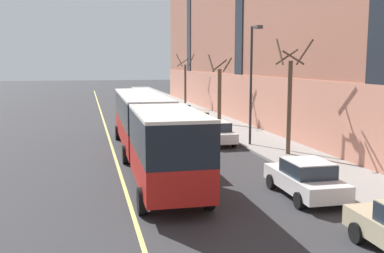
# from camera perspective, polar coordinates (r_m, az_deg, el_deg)

# --- Properties ---
(ground_plane) EXTENTS (260.00, 260.00, 0.00)m
(ground_plane) POSITION_cam_1_polar(r_m,az_deg,el_deg) (20.13, -3.51, -7.62)
(ground_plane) COLOR #303033
(sidewalk) EXTENTS (4.03, 160.00, 0.15)m
(sidewalk) POSITION_cam_1_polar(r_m,az_deg,el_deg) (25.62, 14.54, -4.29)
(sidewalk) COLOR gray
(sidewalk) RESTS_ON ground
(city_bus) EXTENTS (3.06, 19.90, 3.55)m
(city_bus) POSITION_cam_1_polar(r_m,az_deg,el_deg) (24.55, -5.62, 0.13)
(city_bus) COLOR red
(city_bus) RESTS_ON ground
(parked_car_champagne_0) EXTENTS (1.99, 4.52, 1.56)m
(parked_car_champagne_0) POSITION_cam_1_polar(r_m,az_deg,el_deg) (36.71, 0.57, 0.76)
(parked_car_champagne_0) COLOR #BCAD89
(parked_car_champagne_0) RESTS_ON ground
(parked_car_white_2) EXTENTS (1.94, 4.52, 1.56)m
(parked_car_white_2) POSITION_cam_1_polar(r_m,az_deg,el_deg) (30.41, 3.06, -0.77)
(parked_car_white_2) COLOR silver
(parked_car_white_2) RESTS_ON ground
(parked_car_black_5) EXTENTS (2.09, 4.78, 1.56)m
(parked_car_black_5) POSITION_cam_1_polar(r_m,az_deg,el_deg) (51.56, -3.77, 2.84)
(parked_car_black_5) COLOR black
(parked_car_black_5) RESTS_ON ground
(parked_car_white_6) EXTENTS (2.07, 4.50, 1.56)m
(parked_car_white_6) POSITION_cam_1_polar(r_m,az_deg,el_deg) (18.94, 14.21, -6.41)
(parked_car_white_6) COLOR silver
(parked_car_white_6) RESTS_ON ground
(parked_car_silver_7) EXTENTS (2.11, 4.47, 1.56)m
(parked_car_silver_7) POSITION_cam_1_polar(r_m,az_deg,el_deg) (43.18, -1.52, 1.85)
(parked_car_silver_7) COLOR #B7B7BC
(parked_car_silver_7) RESTS_ON ground
(street_tree_mid_block) EXTENTS (1.75, 1.80, 6.69)m
(street_tree_mid_block) POSITION_cam_1_polar(r_m,az_deg,el_deg) (26.58, 12.31, 3.71)
(street_tree_mid_block) COLOR brown
(street_tree_mid_block) RESTS_ON sidewalk
(street_tree_far_uptown) EXTENTS (1.80, 1.75, 6.06)m
(street_tree_far_uptown) POSITION_cam_1_polar(r_m,az_deg,el_deg) (39.74, 3.49, 4.62)
(street_tree_far_uptown) COLOR brown
(street_tree_far_uptown) RESTS_ON sidewalk
(street_tree_far_downtown) EXTENTS (1.99, 1.96, 6.39)m
(street_tree_far_downtown) POSITION_cam_1_polar(r_m,az_deg,el_deg) (53.31, -0.87, 5.72)
(street_tree_far_downtown) COLOR brown
(street_tree_far_downtown) RESTS_ON sidewalk
(street_lamp) EXTENTS (0.36, 1.48, 7.62)m
(street_lamp) POSITION_cam_1_polar(r_m,az_deg,el_deg) (29.14, 7.67, 6.64)
(street_lamp) COLOR #2D2D30
(street_lamp) RESTS_ON sidewalk
(lane_centerline) EXTENTS (0.16, 140.00, 0.01)m
(lane_centerline) POSITION_cam_1_polar(r_m,az_deg,el_deg) (22.81, -9.13, -5.82)
(lane_centerline) COLOR #E0D66B
(lane_centerline) RESTS_ON ground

